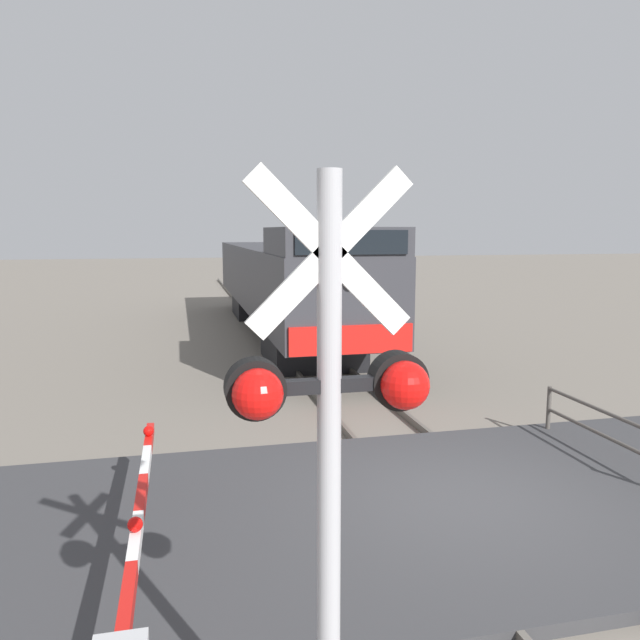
% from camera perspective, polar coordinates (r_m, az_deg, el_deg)
% --- Properties ---
extents(ground_plane, '(160.00, 160.00, 0.00)m').
position_cam_1_polar(ground_plane, '(8.95, 13.02, -16.82)').
color(ground_plane, slate).
extents(rail_track_left, '(0.08, 80.00, 0.15)m').
position_cam_1_polar(rail_track_left, '(8.65, 8.56, -17.07)').
color(rail_track_left, '#59544C').
rests_on(rail_track_left, ground_plane).
extents(rail_track_right, '(0.08, 80.00, 0.15)m').
position_cam_1_polar(rail_track_right, '(9.23, 17.19, -15.65)').
color(rail_track_right, '#59544C').
rests_on(rail_track_right, ground_plane).
extents(road_surface, '(36.00, 5.35, 0.15)m').
position_cam_1_polar(road_surface, '(8.92, 13.03, -16.37)').
color(road_surface, '#38383A').
rests_on(road_surface, ground_plane).
extents(locomotive, '(2.96, 18.55, 3.85)m').
position_cam_1_polar(locomotive, '(21.92, -3.40, 3.67)').
color(locomotive, black).
rests_on(locomotive, ground_plane).
extents(crossing_signal, '(1.18, 0.33, 4.13)m').
position_cam_1_polar(crossing_signal, '(3.56, 0.93, -11.33)').
color(crossing_signal, '#ADADB2').
rests_on(crossing_signal, ground_plane).
extents(crossing_gate, '(0.36, 5.45, 1.20)m').
position_cam_1_polar(crossing_gate, '(5.44, -17.40, -25.93)').
color(crossing_gate, silver).
rests_on(crossing_gate, ground_plane).
extents(guard_railing, '(0.08, 3.04, 0.95)m').
position_cam_1_polar(guard_railing, '(10.92, 24.91, -9.19)').
color(guard_railing, '#4C4742').
rests_on(guard_railing, ground_plane).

